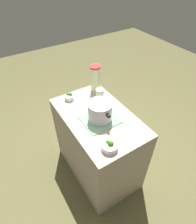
# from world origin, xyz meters

# --- Properties ---
(ground_plane) EXTENTS (8.00, 8.00, 0.00)m
(ground_plane) POSITION_xyz_m (0.00, 0.00, 0.00)
(ground_plane) COLOR brown
(counter_slab) EXTENTS (1.00, 0.62, 0.91)m
(counter_slab) POSITION_xyz_m (0.00, 0.00, 0.46)
(counter_slab) COLOR gray
(counter_slab) RESTS_ON ground_plane
(dish_cloth) EXTENTS (0.30, 0.34, 0.01)m
(dish_cloth) POSITION_xyz_m (-0.05, 0.01, 0.91)
(dish_cloth) COLOR #75A882
(dish_cloth) RESTS_ON counter_slab
(cooking_pot) EXTENTS (0.30, 0.23, 0.19)m
(cooking_pot) POSITION_xyz_m (-0.05, 0.01, 1.01)
(cooking_pot) COLOR #B7B7BC
(cooking_pot) RESTS_ON dish_cloth
(lemonade_pitcher) EXTENTS (0.11, 0.11, 0.30)m
(lemonade_pitcher) POSITION_xyz_m (0.39, -0.21, 1.06)
(lemonade_pitcher) COLOR beige
(lemonade_pitcher) RESTS_ON counter_slab
(mason_jar) EXTENTS (0.09, 0.09, 0.13)m
(mason_jar) POSITION_xyz_m (0.20, -0.15, 0.98)
(mason_jar) COLOR beige
(mason_jar) RESTS_ON counter_slab
(broccoli_bowl_front) EXTENTS (0.10, 0.10, 0.08)m
(broccoli_bowl_front) POSITION_xyz_m (0.39, 0.12, 0.94)
(broccoli_bowl_front) COLOR silver
(broccoli_bowl_front) RESTS_ON counter_slab
(broccoli_bowl_center) EXTENTS (0.14, 0.14, 0.09)m
(broccoli_bowl_center) POSITION_xyz_m (-0.38, 0.13, 0.94)
(broccoli_bowl_center) COLOR silver
(broccoli_bowl_center) RESTS_ON counter_slab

